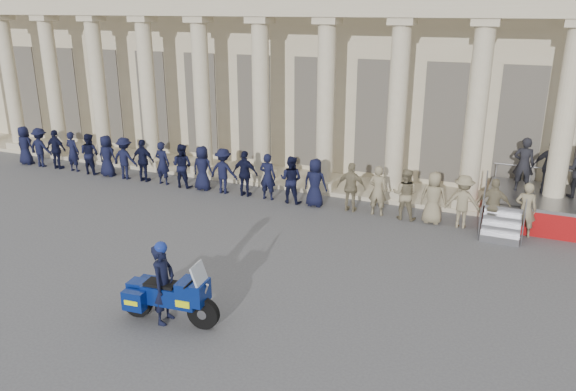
# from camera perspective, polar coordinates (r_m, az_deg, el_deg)

# --- Properties ---
(ground) EXTENTS (90.00, 90.00, 0.00)m
(ground) POSITION_cam_1_polar(r_m,az_deg,el_deg) (15.21, -11.69, -7.55)
(ground) COLOR #4D4D50
(ground) RESTS_ON ground
(building) EXTENTS (40.00, 12.50, 9.00)m
(building) POSITION_cam_1_polar(r_m,az_deg,el_deg) (27.09, 6.29, 14.09)
(building) COLOR #C3B492
(building) RESTS_ON ground
(officer_rank) EXTENTS (21.12, 0.64, 1.70)m
(officer_rank) POSITION_cam_1_polar(r_m,az_deg,el_deg) (20.99, -6.93, 2.54)
(officer_rank) COLOR black
(officer_rank) RESTS_ON ground
(reviewing_stand) EXTENTS (4.34, 4.14, 2.66)m
(reviewing_stand) POSITION_cam_1_polar(r_m,az_deg,el_deg) (19.67, 26.50, 1.26)
(reviewing_stand) COLOR gray
(reviewing_stand) RESTS_ON ground
(motorcycle) EXTENTS (2.35, 1.00, 1.51)m
(motorcycle) POSITION_cam_1_polar(r_m,az_deg,el_deg) (12.66, -11.93, -9.90)
(motorcycle) COLOR black
(motorcycle) RESTS_ON ground
(rider) EXTENTS (0.50, 0.70, 1.91)m
(rider) POSITION_cam_1_polar(r_m,az_deg,el_deg) (12.58, -12.55, -8.63)
(rider) COLOR black
(rider) RESTS_ON ground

